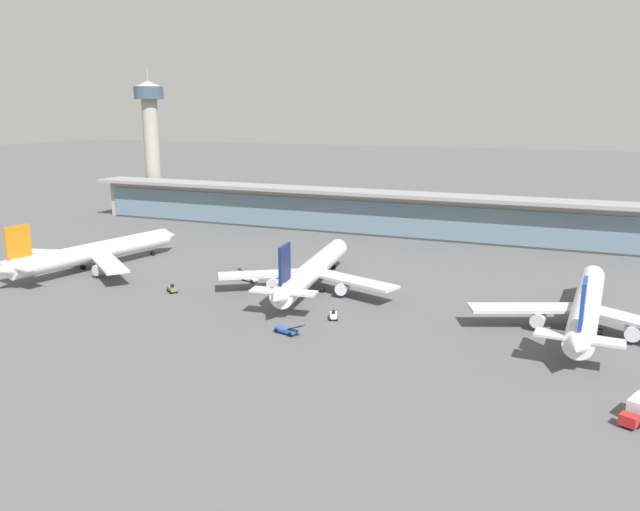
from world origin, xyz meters
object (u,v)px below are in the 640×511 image
(service_truck_at_far_stand_olive, at_px, (172,289))
(control_tower, at_px, (151,135))
(airliner_left_stand, at_px, (93,253))
(airliner_centre_stand, at_px, (312,270))
(service_truck_near_nose_white, at_px, (249,278))
(service_truck_under_wing_white, at_px, (333,315))
(safety_cone_bravo, at_px, (47,285))
(service_truck_mid_apron_blue, at_px, (287,330))
(service_truck_by_tail_red, at_px, (638,409))
(airliner_right_stand, at_px, (586,307))

(service_truck_at_far_stand_olive, xyz_separation_m, control_tower, (-78.33, 98.49, 31.44))
(airliner_left_stand, distance_m, control_tower, 103.41)
(airliner_centre_stand, bearing_deg, airliner_left_stand, -175.44)
(service_truck_near_nose_white, distance_m, control_tower, 126.61)
(service_truck_under_wing_white, bearing_deg, airliner_left_stand, 169.80)
(airliner_centre_stand, relative_size, service_truck_near_nose_white, 8.41)
(safety_cone_bravo, bearing_deg, service_truck_at_far_stand_olive, 13.28)
(airliner_left_stand, bearing_deg, airliner_centre_stand, 4.56)
(service_truck_mid_apron_blue, height_order, control_tower, control_tower)
(control_tower, bearing_deg, service_truck_near_nose_white, -42.41)
(service_truck_near_nose_white, distance_m, service_truck_at_far_stand_olive, 19.95)
(airliner_left_stand, relative_size, safety_cone_bravo, 81.65)
(airliner_left_stand, distance_m, service_truck_at_far_stand_olive, 34.22)
(service_truck_mid_apron_blue, bearing_deg, service_truck_by_tail_red, -11.56)
(airliner_centre_stand, height_order, service_truck_by_tail_red, airliner_centre_stand)
(service_truck_under_wing_white, relative_size, service_truck_at_far_stand_olive, 0.99)
(airliner_left_stand, xyz_separation_m, service_truck_mid_apron_blue, (69.78, -25.00, -4.02))
(service_truck_under_wing_white, distance_m, service_truck_by_tail_red, 59.85)
(service_truck_near_nose_white, xyz_separation_m, control_tower, (-90.54, 82.70, 31.51))
(service_truck_by_tail_red, bearing_deg, airliner_right_stand, 100.43)
(service_truck_near_nose_white, bearing_deg, airliner_right_stand, -4.70)
(airliner_right_stand, distance_m, service_truck_under_wing_white, 50.00)
(airliner_right_stand, height_order, service_truck_mid_apron_blue, airliner_right_stand)
(service_truck_under_wing_white, distance_m, safety_cone_bravo, 74.31)
(airliner_right_stand, distance_m, control_tower, 193.07)
(airliner_centre_stand, height_order, service_truck_at_far_stand_olive, airliner_centre_stand)
(airliner_left_stand, height_order, airliner_centre_stand, same)
(service_truck_at_far_stand_olive, bearing_deg, service_truck_under_wing_white, -4.77)
(airliner_centre_stand, xyz_separation_m, control_tower, (-108.28, 83.55, 27.49))
(service_truck_near_nose_white, relative_size, service_truck_mid_apron_blue, 0.99)
(service_truck_near_nose_white, bearing_deg, service_truck_at_far_stand_olive, -127.70)
(control_tower, bearing_deg, service_truck_under_wing_white, -40.17)
(airliner_left_stand, bearing_deg, service_truck_at_far_stand_olive, -17.03)
(airliner_left_stand, height_order, service_truck_at_far_stand_olive, airliner_left_stand)
(service_truck_near_nose_white, relative_size, service_truck_under_wing_white, 2.08)
(airliner_right_stand, height_order, safety_cone_bravo, airliner_right_stand)
(service_truck_near_nose_white, height_order, control_tower, control_tower)
(safety_cone_bravo, bearing_deg, control_tower, 113.77)
(service_truck_under_wing_white, bearing_deg, service_truck_mid_apron_blue, -114.57)
(service_truck_at_far_stand_olive, bearing_deg, airliner_right_stand, 5.88)
(safety_cone_bravo, bearing_deg, service_truck_under_wing_white, 3.03)
(airliner_right_stand, relative_size, safety_cone_bravo, 82.24)
(airliner_right_stand, xyz_separation_m, service_truck_mid_apron_blue, (-53.41, -24.38, -4.02))
(airliner_left_stand, xyz_separation_m, airliner_centre_stand, (62.44, 4.98, 0.00))
(airliner_right_stand, bearing_deg, service_truck_by_tail_red, -79.57)
(service_truck_mid_apron_blue, bearing_deg, safety_cone_bravo, 173.73)
(airliner_left_stand, relative_size, service_truck_mid_apron_blue, 8.26)
(service_truck_mid_apron_blue, xyz_separation_m, control_tower, (-115.62, 113.53, 31.51))
(service_truck_near_nose_white, relative_size, safety_cone_bravo, 9.77)
(control_tower, height_order, safety_cone_bravo, control_tower)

